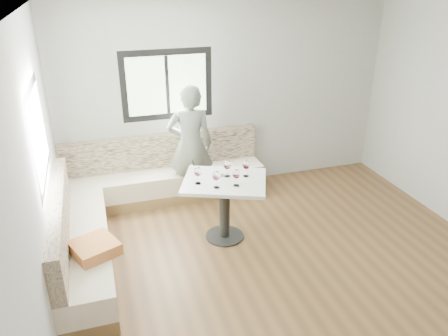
{
  "coord_description": "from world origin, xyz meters",
  "views": [
    {
      "loc": [
        -1.94,
        -3.53,
        3.15
      ],
      "look_at": [
        -0.5,
        1.09,
        0.93
      ],
      "focal_mm": 35.0,
      "sensor_mm": 36.0,
      "label": 1
    }
  ],
  "objects": [
    {
      "name": "room",
      "position": [
        -0.08,
        0.08,
        1.41
      ],
      "size": [
        5.01,
        5.01,
        2.81
      ],
      "color": "brown",
      "rests_on": "ground"
    },
    {
      "name": "banquette",
      "position": [
        -1.59,
        1.62,
        0.33
      ],
      "size": [
        2.9,
        2.8,
        0.95
      ],
      "color": "brown",
      "rests_on": "ground"
    },
    {
      "name": "table",
      "position": [
        -0.52,
        0.99,
        0.61
      ],
      "size": [
        1.21,
        1.09,
        0.81
      ],
      "rotation": [
        0.0,
        0.0,
        -0.39
      ],
      "color": "black",
      "rests_on": "ground"
    },
    {
      "name": "person",
      "position": [
        -0.69,
        2.06,
        0.88
      ],
      "size": [
        0.69,
        0.51,
        1.75
      ],
      "primitive_type": "imported",
      "rotation": [
        0.0,
        0.0,
        3.0
      ],
      "color": "slate",
      "rests_on": "ground"
    },
    {
      "name": "olive_ramekin",
      "position": [
        -0.54,
        1.14,
        0.83
      ],
      "size": [
        0.1,
        0.1,
        0.04
      ],
      "color": "white",
      "rests_on": "table"
    },
    {
      "name": "wine_glass_a",
      "position": [
        -0.85,
        0.99,
        0.96
      ],
      "size": [
        0.09,
        0.09,
        0.21
      ],
      "color": "white",
      "rests_on": "table"
    },
    {
      "name": "wine_glass_b",
      "position": [
        -0.68,
        0.82,
        0.96
      ],
      "size": [
        0.09,
        0.09,
        0.21
      ],
      "color": "white",
      "rests_on": "table"
    },
    {
      "name": "wine_glass_c",
      "position": [
        -0.44,
        0.8,
        0.96
      ],
      "size": [
        0.09,
        0.09,
        0.21
      ],
      "color": "white",
      "rests_on": "table"
    },
    {
      "name": "wine_glass_d",
      "position": [
        -0.46,
        1.07,
        0.96
      ],
      "size": [
        0.09,
        0.09,
        0.21
      ],
      "color": "white",
      "rests_on": "table"
    },
    {
      "name": "wine_glass_e",
      "position": [
        -0.24,
        1.01,
        0.96
      ],
      "size": [
        0.09,
        0.09,
        0.21
      ],
      "color": "white",
      "rests_on": "table"
    }
  ]
}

